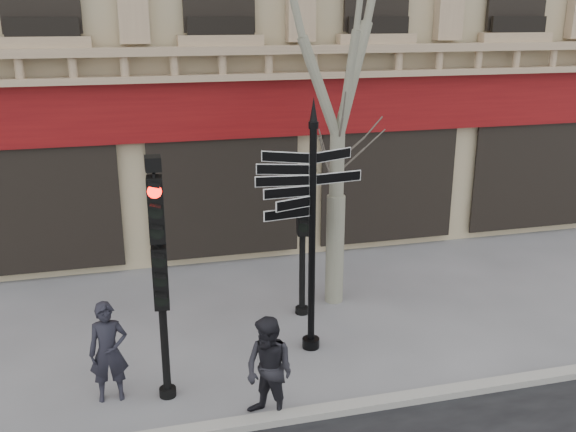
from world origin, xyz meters
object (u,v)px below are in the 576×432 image
object	(u,v)px
pedestrian_a	(109,352)
pedestrian_b	(269,371)
fingerpost	(313,186)
traffic_signal_main	(159,251)
traffic_signal_secondary	(303,223)

from	to	relation	value
pedestrian_a	pedestrian_b	distance (m)	2.47
fingerpost	traffic_signal_main	distance (m)	2.76
traffic_signal_secondary	pedestrian_a	size ratio (longest dim) A/B	1.69
traffic_signal_main	traffic_signal_secondary	size ratio (longest dim) A/B	1.40
traffic_signal_secondary	pedestrian_a	xyz separation A→B (m)	(-3.58, -2.06, -1.07)
pedestrian_b	traffic_signal_secondary	bearing A→B (deg)	118.21
fingerpost	traffic_signal_main	size ratio (longest dim) A/B	1.16
pedestrian_a	pedestrian_b	size ratio (longest dim) A/B	0.99
fingerpost	traffic_signal_main	bearing A→B (deg)	-158.73
traffic_signal_main	traffic_signal_secondary	distance (m)	3.57
fingerpost	pedestrian_b	bearing A→B (deg)	-120.09
pedestrian_b	traffic_signal_main	bearing A→B (deg)	-163.53
pedestrian_b	fingerpost	bearing A→B (deg)	109.48
traffic_signal_secondary	pedestrian_b	bearing A→B (deg)	-104.04
traffic_signal_secondary	pedestrian_a	distance (m)	4.27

